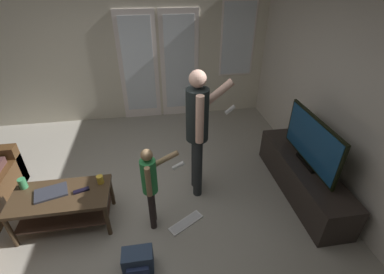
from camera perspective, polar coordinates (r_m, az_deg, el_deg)
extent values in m
cube|color=gray|center=(3.57, -13.51, -15.65)|extent=(5.34, 5.32, 0.02)
cube|color=beige|center=(5.19, -14.26, 18.31)|extent=(5.34, 0.06, 2.84)
cube|color=white|center=(5.26, -11.04, 13.85)|extent=(0.71, 0.02, 2.02)
cube|color=silver|center=(5.23, -11.10, 14.32)|extent=(0.55, 0.01, 1.72)
cube|color=white|center=(5.28, -2.59, 14.48)|extent=(0.71, 0.02, 2.02)
cube|color=silver|center=(5.25, -2.58, 14.96)|extent=(0.55, 0.01, 1.72)
cube|color=white|center=(5.39, 9.51, 19.49)|extent=(0.64, 0.02, 1.34)
cube|color=silver|center=(5.37, 9.56, 19.45)|extent=(0.58, 0.01, 1.28)
cube|color=beige|center=(3.47, 31.66, 7.70)|extent=(0.06, 5.32, 2.84)
cube|color=#3F2E1D|center=(3.40, -25.85, -11.01)|extent=(1.06, 0.54, 0.04)
cube|color=#432D23|center=(3.58, -24.79, -14.27)|extent=(0.98, 0.46, 0.02)
cylinder|color=#3F2E1D|center=(3.58, -33.66, -16.32)|extent=(0.05, 0.05, 0.42)
cylinder|color=#3F2E1D|center=(3.27, -17.26, -16.44)|extent=(0.05, 0.05, 0.42)
cylinder|color=#3F2E1D|center=(3.89, -31.30, -11.26)|extent=(0.05, 0.05, 0.42)
cylinder|color=#3F2E1D|center=(3.60, -16.51, -10.84)|extent=(0.05, 0.05, 0.42)
cube|color=black|center=(3.90, 22.03, -7.85)|extent=(0.46, 1.73, 0.46)
cube|color=black|center=(3.40, 29.04, -16.49)|extent=(0.39, 0.02, 0.26)
cube|color=black|center=(3.75, 22.80, -4.92)|extent=(0.08, 0.39, 0.04)
cube|color=black|center=(3.58, 23.86, -0.79)|extent=(0.04, 1.11, 0.60)
cube|color=navy|center=(3.57, 23.60, -0.82)|extent=(0.00, 1.06, 0.55)
cylinder|color=#272B2D|center=(3.46, 1.21, -6.83)|extent=(0.11, 0.11, 0.82)
cylinder|color=#272B2D|center=(3.60, 0.78, -5.07)|extent=(0.11, 0.11, 0.82)
cylinder|color=#202727|center=(3.13, 1.11, 4.58)|extent=(0.27, 0.27, 0.64)
sphere|color=beige|center=(2.95, 1.20, 12.09)|extent=(0.19, 0.19, 0.19)
cylinder|color=beige|center=(2.96, 1.64, 3.59)|extent=(0.09, 0.09, 0.57)
cylinder|color=beige|center=(3.27, 4.47, 8.37)|extent=(0.50, 0.10, 0.44)
cube|color=white|center=(3.39, 7.95, 5.69)|extent=(0.13, 0.04, 0.11)
cylinder|color=#2A2221|center=(3.19, -8.32, -15.12)|extent=(0.07, 0.07, 0.52)
cylinder|color=#2A2221|center=(3.27, -8.28, -13.67)|extent=(0.07, 0.07, 0.52)
cylinder|color=#2B8644|center=(2.91, -9.00, -8.14)|extent=(0.17, 0.17, 0.40)
sphere|color=#987752|center=(2.74, -9.49, -3.73)|extent=(0.12, 0.12, 0.12)
cylinder|color=#987752|center=(2.81, -9.11, -9.28)|extent=(0.06, 0.06, 0.36)
cylinder|color=#987752|center=(2.92, -6.04, -4.83)|extent=(0.35, 0.08, 0.23)
cube|color=white|center=(2.98, -2.91, -6.00)|extent=(0.14, 0.05, 0.09)
cube|color=#30415D|center=(3.00, -11.24, -23.97)|extent=(0.30, 0.19, 0.24)
cube|color=navy|center=(2.96, -11.20, -26.10)|extent=(0.21, 0.04, 0.12)
cube|color=white|center=(3.38, -1.26, -17.49)|extent=(0.44, 0.34, 0.02)
cube|color=silver|center=(3.37, -1.26, -17.37)|extent=(0.39, 0.29, 0.00)
cube|color=#2F313A|center=(3.44, -27.40, -10.28)|extent=(0.39, 0.31, 0.02)
cylinder|color=#3A8A55|center=(3.64, -31.92, -8.24)|extent=(0.08, 0.08, 0.12)
cylinder|color=gold|center=(3.34, -18.66, -8.42)|extent=(0.07, 0.07, 0.10)
cube|color=black|center=(3.33, -22.15, -10.33)|extent=(0.18, 0.10, 0.02)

